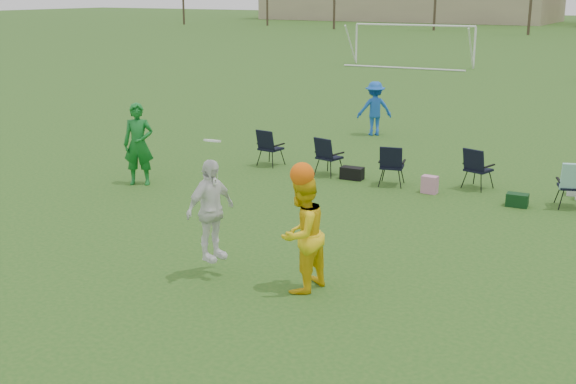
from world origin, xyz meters
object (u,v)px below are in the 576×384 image
Objects in this scene: fielder_green_near at (139,144)px; center_contest at (268,224)px; fielder_blue at (375,108)px; goal_left at (414,33)px.

center_contest reaches higher than fielder_green_near.
center_contest reaches higher than fielder_blue.
center_contest is 34.55m from goal_left.
goal_left is at bearing 69.65° from fielder_green_near.
fielder_blue is 12.46m from center_contest.
center_contest is at bearing -60.59° from fielder_green_near.
fielder_blue is 0.74× the size of center_contest.
center_contest is at bearing 70.09° from fielder_blue.
fielder_blue is at bearing 45.41° from fielder_green_near.
fielder_green_near is 1.14× the size of fielder_blue.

